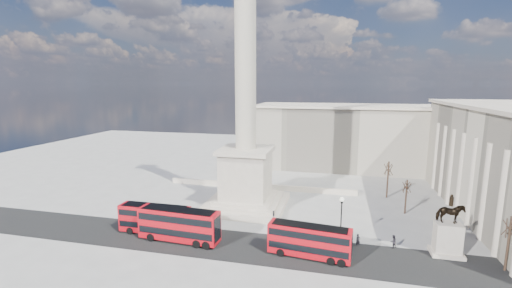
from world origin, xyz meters
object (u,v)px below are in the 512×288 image
object	(u,v)px
red_bus_a	(155,219)
pedestrian_standing	(393,242)
nelsons_column	(246,136)
equestrian_statue	(448,234)
red_bus_c	(310,241)
pedestrian_crossing	(273,216)
victorian_lamp	(341,217)
red_bus_b	(180,225)
pedestrian_walking	(358,240)

from	to	relation	value
red_bus_a	pedestrian_standing	bearing A→B (deg)	5.53
pedestrian_standing	red_bus_a	bearing A→B (deg)	-30.16
nelsons_column	equestrian_statue	world-z (taller)	nelsons_column
red_bus_c	pedestrian_crossing	bearing A→B (deg)	129.48
red_bus_c	victorian_lamp	size ratio (longest dim) A/B	1.59
victorian_lamp	nelsons_column	bearing A→B (deg)	146.04
red_bus_b	equestrian_statue	distance (m)	35.73
red_bus_c	victorian_lamp	bearing A→B (deg)	57.62
nelsons_column	red_bus_b	distance (m)	19.52
equestrian_statue	pedestrian_walking	world-z (taller)	equestrian_statue
red_bus_a	red_bus_c	distance (m)	22.87
red_bus_c	equestrian_statue	bearing A→B (deg)	22.04
red_bus_a	red_bus_c	bearing A→B (deg)	-4.64
red_bus_c	pedestrian_walking	distance (m)	7.70
red_bus_c	pedestrian_standing	world-z (taller)	red_bus_c
equestrian_statue	pedestrian_crossing	size ratio (longest dim) A/B	4.38
red_bus_c	pedestrian_crossing	size ratio (longest dim) A/B	5.73
red_bus_a	equestrian_statue	distance (m)	40.18
equestrian_statue	pedestrian_walking	size ratio (longest dim) A/B	4.44
nelsons_column	red_bus_c	size ratio (longest dim) A/B	4.66
pedestrian_walking	red_bus_b	bearing A→B (deg)	157.89
victorian_lamp	pedestrian_crossing	world-z (taller)	victorian_lamp
red_bus_a	pedestrian_standing	distance (m)	33.79
pedestrian_walking	pedestrian_standing	world-z (taller)	pedestrian_standing
red_bus_b	pedestrian_crossing	distance (m)	15.30
red_bus_c	pedestrian_standing	xyz separation A→B (m)	(10.81, 5.11, -1.31)
equestrian_statue	pedestrian_standing	bearing A→B (deg)	176.92
red_bus_b	red_bus_c	xyz separation A→B (m)	(18.18, -0.33, -0.24)
nelsons_column	red_bus_c	world-z (taller)	nelsons_column
pedestrian_standing	red_bus_b	bearing A→B (deg)	-26.37
red_bus_b	pedestrian_standing	bearing A→B (deg)	12.60
pedestrian_crossing	nelsons_column	bearing A→B (deg)	34.56
victorian_lamp	pedestrian_standing	bearing A→B (deg)	2.99
red_bus_b	pedestrian_crossing	size ratio (longest dim) A/B	6.30
red_bus_b	victorian_lamp	distance (m)	22.51
red_bus_b	nelsons_column	bearing A→B (deg)	73.75
red_bus_a	red_bus_c	xyz separation A→B (m)	(22.80, -1.82, -0.04)
pedestrian_walking	red_bus_c	bearing A→B (deg)	-176.29
red_bus_c	pedestrian_standing	bearing A→B (deg)	31.94
nelsons_column	equestrian_statue	bearing A→B (deg)	-20.36
red_bus_c	red_bus_a	bearing A→B (deg)	-177.96
victorian_lamp	pedestrian_standing	xyz separation A→B (m)	(6.96, 0.36, -3.03)
red_bus_c	equestrian_statue	xyz separation A→B (m)	(17.28, 4.77, 0.60)
victorian_lamp	pedestrian_crossing	bearing A→B (deg)	152.36
equestrian_statue	pedestrian_standing	world-z (taller)	equestrian_statue
pedestrian_standing	pedestrian_crossing	distance (m)	18.15
red_bus_b	pedestrian_walking	xyz separation A→B (m)	(24.37, 4.05, -1.56)
red_bus_a	victorian_lamp	xyz separation A→B (m)	(26.64, 2.93, 1.68)
red_bus_c	pedestrian_crossing	xyz separation A→B (m)	(-6.61, 10.23, -1.30)
red_bus_b	red_bus_c	distance (m)	18.18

